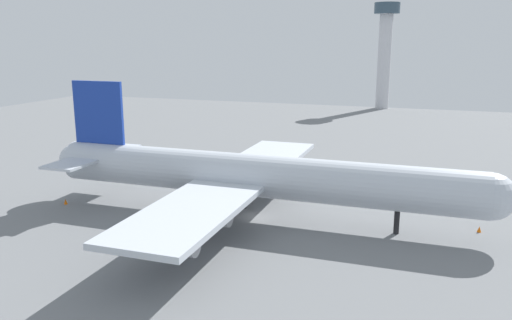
# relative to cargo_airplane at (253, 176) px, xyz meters

# --- Properties ---
(ground_plane) EXTENTS (257.70, 257.70, 0.00)m
(ground_plane) POSITION_rel_cargo_airplane_xyz_m (0.41, 0.00, -5.90)
(ground_plane) COLOR slate
(cargo_airplane) EXTENTS (64.42, 53.54, 18.22)m
(cargo_airplane) POSITION_rel_cargo_airplane_xyz_m (0.00, 0.00, 0.00)
(cargo_airplane) COLOR silver
(cargo_airplane) RESTS_ON ground_plane
(safety_cone_nose) EXTENTS (0.54, 0.54, 0.77)m
(safety_cone_nose) POSITION_rel_cargo_airplane_xyz_m (29.40, 3.96, -5.52)
(safety_cone_nose) COLOR orange
(safety_cone_nose) RESTS_ON ground_plane
(safety_cone_tail) EXTENTS (0.56, 0.56, 0.79)m
(safety_cone_tail) POSITION_rel_cargo_airplane_xyz_m (-28.58, -3.80, -5.50)
(safety_cone_tail) COLOR orange
(safety_cone_tail) RESTS_ON ground_plane
(control_tower) EXTENTS (8.84, 8.84, 36.92)m
(control_tower) POSITION_rel_cargo_airplane_xyz_m (5.27, 126.56, 16.04)
(control_tower) COLOR silver
(control_tower) RESTS_ON ground_plane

